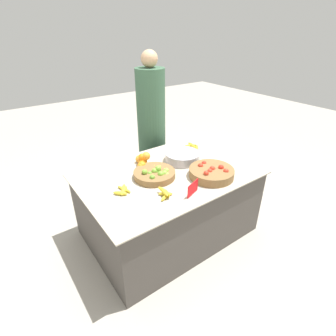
{
  "coord_description": "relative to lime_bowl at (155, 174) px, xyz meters",
  "views": [
    {
      "loc": [
        -1.23,
        -1.69,
        1.88
      ],
      "look_at": [
        0.0,
        0.0,
        0.74
      ],
      "focal_mm": 28.0,
      "sensor_mm": 36.0,
      "label": 1
    }
  ],
  "objects": [
    {
      "name": "banana_bunch_middle_right",
      "position": [
        -0.34,
        -0.05,
        -0.02
      ],
      "size": [
        0.16,
        0.17,
        0.03
      ],
      "color": "yellow",
      "rests_on": "market_table"
    },
    {
      "name": "market_table",
      "position": [
        0.14,
        -0.0,
        -0.38
      ],
      "size": [
        1.59,
        1.09,
        0.69
      ],
      "color": "#4C4742",
      "rests_on": "ground_plane"
    },
    {
      "name": "lime_bowl",
      "position": [
        0.0,
        0.0,
        0.0
      ],
      "size": [
        0.37,
        0.37,
        0.11
      ],
      "color": "olive",
      "rests_on": "market_table"
    },
    {
      "name": "tomato_basket",
      "position": [
        0.41,
        -0.28,
        0.01
      ],
      "size": [
        0.4,
        0.4,
        0.11
      ],
      "color": "olive",
      "rests_on": "market_table"
    },
    {
      "name": "price_sign",
      "position": [
        0.09,
        -0.4,
        0.02
      ],
      "size": [
        0.15,
        0.06,
        0.11
      ],
      "rotation": [
        0.0,
        0.0,
        0.35
      ],
      "color": "red",
      "rests_on": "market_table"
    },
    {
      "name": "banana_bunch_back_center",
      "position": [
        0.67,
        0.26,
        -0.01
      ],
      "size": [
        0.17,
        0.18,
        0.06
      ],
      "color": "yellow",
      "rests_on": "market_table"
    },
    {
      "name": "metal_bowl",
      "position": [
        0.4,
        0.11,
        0.01
      ],
      "size": [
        0.34,
        0.34,
        0.09
      ],
      "color": "#B7B7BF",
      "rests_on": "market_table"
    },
    {
      "name": "banana_bunch_front_center",
      "position": [
        -0.1,
        -0.29,
        -0.01
      ],
      "size": [
        0.14,
        0.15,
        0.06
      ],
      "color": "yellow",
      "rests_on": "market_table"
    },
    {
      "name": "ground_plane",
      "position": [
        0.14,
        -0.0,
        -0.72
      ],
      "size": [
        12.0,
        12.0,
        0.0
      ],
      "primitive_type": "plane",
      "color": "#ADA599"
    },
    {
      "name": "orange_pile",
      "position": [
        0.02,
        0.24,
        0.02
      ],
      "size": [
        0.17,
        0.22,
        0.14
      ],
      "color": "orange",
      "rests_on": "market_table"
    },
    {
      "name": "vendor_person",
      "position": [
        0.5,
        0.83,
        0.05
      ],
      "size": [
        0.33,
        0.33,
        1.67
      ],
      "color": "#385B42",
      "rests_on": "ground_plane"
    }
  ]
}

